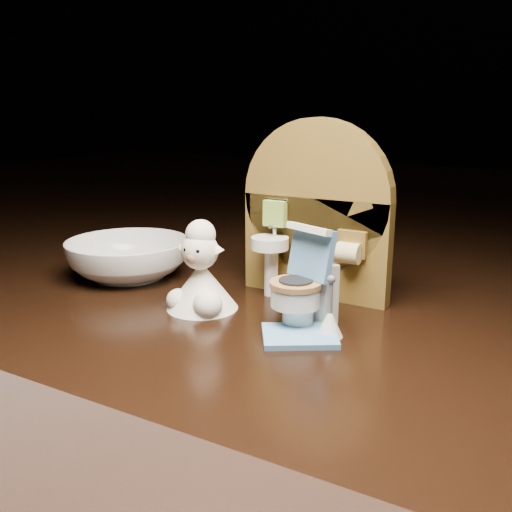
{
  "coord_description": "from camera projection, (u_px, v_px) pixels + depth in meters",
  "views": [
    {
      "loc": [
        0.19,
        -0.37,
        0.16
      ],
      "look_at": [
        -0.02,
        0.0,
        0.05
      ],
      "focal_mm": 40.0,
      "sensor_mm": 36.0,
      "label": 1
    }
  ],
  "objects": [
    {
      "name": "plush_lamb",
      "position": [
        201.0,
        278.0,
        0.46
      ],
      "size": [
        0.06,
        0.06,
        0.08
      ],
      "rotation": [
        0.0,
        0.0,
        0.1
      ],
      "color": "white",
      "rests_on": "ground"
    },
    {
      "name": "ceramic_bowl",
      "position": [
        128.0,
        259.0,
        0.54
      ],
      "size": [
        0.12,
        0.12,
        0.04
      ],
      "primitive_type": "imported",
      "rotation": [
        0.0,
        0.0,
        -0.03
      ],
      "color": "white",
      "rests_on": "ground"
    },
    {
      "name": "toilet_brush",
      "position": [
        330.0,
        321.0,
        0.4
      ],
      "size": [
        0.02,
        0.02,
        0.05
      ],
      "color": "white",
      "rests_on": "ground"
    },
    {
      "name": "backdrop_panel",
      "position": [
        315.0,
        221.0,
        0.48
      ],
      "size": [
        0.13,
        0.05,
        0.15
      ],
      "color": "brown",
      "rests_on": "ground"
    },
    {
      "name": "toy_toilet",
      "position": [
        305.0,
        289.0,
        0.42
      ],
      "size": [
        0.05,
        0.05,
        0.08
      ],
      "rotation": [
        0.0,
        0.0,
        -0.35
      ],
      "color": "white",
      "rests_on": "ground"
    },
    {
      "name": "bath_mat",
      "position": [
        299.0,
        336.0,
        0.4
      ],
      "size": [
        0.07,
        0.06,
        0.0
      ],
      "primitive_type": "cube",
      "rotation": [
        0.0,
        0.0,
        0.55
      ],
      "color": "#5891C4",
      "rests_on": "ground"
    }
  ]
}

